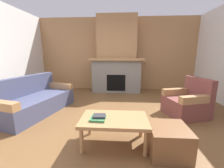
% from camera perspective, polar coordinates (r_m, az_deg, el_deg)
% --- Properties ---
extents(ground, '(9.00, 9.00, 0.00)m').
position_cam_1_polar(ground, '(2.97, -0.12, -15.53)').
color(ground, brown).
extents(wall_back_wood_panel, '(6.00, 0.12, 2.70)m').
position_cam_1_polar(wall_back_wood_panel, '(5.63, 1.99, 11.78)').
color(wall_back_wood_panel, '#A87A4C').
rests_on(wall_back_wood_panel, ground).
extents(fireplace, '(1.90, 0.82, 2.70)m').
position_cam_1_polar(fireplace, '(5.26, 1.84, 9.73)').
color(fireplace, gray).
rests_on(fireplace, ground).
extents(couch, '(1.25, 1.95, 0.85)m').
position_cam_1_polar(couch, '(3.86, -28.55, -5.88)').
color(couch, '#474C6B').
rests_on(couch, ground).
extents(armchair, '(0.94, 0.94, 0.85)m').
position_cam_1_polar(armchair, '(3.66, 27.89, -6.61)').
color(armchair, brown).
rests_on(armchair, ground).
extents(coffee_table, '(1.00, 0.60, 0.43)m').
position_cam_1_polar(coffee_table, '(2.22, 0.87, -14.73)').
color(coffee_table, '#A87A4C').
rests_on(coffee_table, ground).
extents(ottoman, '(0.52, 0.52, 0.40)m').
position_cam_1_polar(ottoman, '(2.26, 21.51, -20.22)').
color(ottoman, brown).
rests_on(ottoman, ground).
extents(book_stack_near_edge, '(0.23, 0.23, 0.06)m').
position_cam_1_polar(book_stack_near_edge, '(2.16, -5.41, -13.19)').
color(book_stack_near_edge, '#3D7F4C').
rests_on(book_stack_near_edge, coffee_table).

